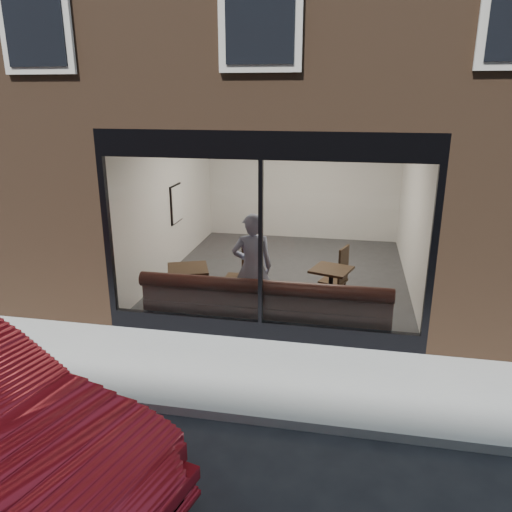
% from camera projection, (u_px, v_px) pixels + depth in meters
% --- Properties ---
extents(ground, '(120.00, 120.00, 0.00)m').
position_uv_depth(ground, '(229.00, 417.00, 5.97)').
color(ground, black).
rests_on(ground, ground).
extents(sidewalk_near, '(40.00, 2.00, 0.01)m').
position_uv_depth(sidewalk_near, '(247.00, 373.00, 6.90)').
color(sidewalk_near, gray).
rests_on(sidewalk_near, ground).
extents(kerb_near, '(40.00, 0.10, 0.12)m').
position_uv_depth(kerb_near, '(228.00, 415.00, 5.90)').
color(kerb_near, gray).
rests_on(kerb_near, ground).
extents(host_building_pier_left, '(2.50, 12.00, 3.20)m').
position_uv_depth(host_building_pier_left, '(166.00, 174.00, 13.62)').
color(host_building_pier_left, brown).
rests_on(host_building_pier_left, ground).
extents(host_building_pier_right, '(2.50, 12.00, 3.20)m').
position_uv_depth(host_building_pier_right, '(454.00, 183.00, 12.26)').
color(host_building_pier_right, brown).
rests_on(host_building_pier_right, ground).
extents(host_building_backfill, '(5.00, 6.00, 3.20)m').
position_uv_depth(host_building_backfill, '(312.00, 164.00, 15.74)').
color(host_building_backfill, brown).
rests_on(host_building_backfill, ground).
extents(cafe_floor, '(6.00, 6.00, 0.00)m').
position_uv_depth(cafe_floor, '(286.00, 274.00, 10.63)').
color(cafe_floor, '#2D2D30').
rests_on(cafe_floor, ground).
extents(cafe_ceiling, '(6.00, 6.00, 0.00)m').
position_uv_depth(cafe_ceiling, '(289.00, 121.00, 9.65)').
color(cafe_ceiling, white).
rests_on(cafe_ceiling, host_building_upper).
extents(cafe_wall_back, '(5.00, 0.00, 5.00)m').
position_uv_depth(cafe_wall_back, '(302.00, 179.00, 12.93)').
color(cafe_wall_back, silver).
rests_on(cafe_wall_back, ground).
extents(cafe_wall_left, '(0.00, 6.00, 6.00)m').
position_uv_depth(cafe_wall_left, '(171.00, 197.00, 10.59)').
color(cafe_wall_left, silver).
rests_on(cafe_wall_left, ground).
extents(cafe_wall_right, '(0.00, 6.00, 6.00)m').
position_uv_depth(cafe_wall_right, '(414.00, 207.00, 9.69)').
color(cafe_wall_right, silver).
rests_on(cafe_wall_right, ground).
extents(storefront_kick, '(5.00, 0.10, 0.30)m').
position_uv_depth(storefront_kick, '(260.00, 330.00, 7.83)').
color(storefront_kick, black).
rests_on(storefront_kick, ground).
extents(storefront_header, '(5.00, 0.10, 0.40)m').
position_uv_depth(storefront_header, '(261.00, 145.00, 6.95)').
color(storefront_header, black).
rests_on(storefront_header, host_building_upper).
extents(storefront_mullion, '(0.06, 0.10, 2.50)m').
position_uv_depth(storefront_mullion, '(261.00, 245.00, 7.40)').
color(storefront_mullion, black).
rests_on(storefront_mullion, storefront_kick).
extents(storefront_glass, '(4.80, 0.00, 4.80)m').
position_uv_depth(storefront_glass, '(260.00, 245.00, 7.37)').
color(storefront_glass, white).
rests_on(storefront_glass, storefront_kick).
extents(banquette, '(4.00, 0.55, 0.45)m').
position_uv_depth(banquette, '(265.00, 315.00, 8.18)').
color(banquette, '#381714').
rests_on(banquette, cafe_floor).
extents(person, '(0.77, 0.61, 1.86)m').
position_uv_depth(person, '(252.00, 268.00, 8.30)').
color(person, '#959FC1').
rests_on(person, cafe_floor).
extents(cafe_table_left, '(0.90, 0.90, 0.04)m').
position_uv_depth(cafe_table_left, '(188.00, 269.00, 8.81)').
color(cafe_table_left, black).
rests_on(cafe_table_left, cafe_floor).
extents(cafe_table_right, '(0.81, 0.81, 0.04)m').
position_uv_depth(cafe_table_right, '(331.00, 270.00, 8.77)').
color(cafe_table_right, black).
rests_on(cafe_table_right, cafe_floor).
extents(cafe_chair_left, '(0.39, 0.39, 0.04)m').
position_uv_depth(cafe_chair_left, '(236.00, 277.00, 9.85)').
color(cafe_chair_left, black).
rests_on(cafe_chair_left, cafe_floor).
extents(cafe_chair_right, '(0.58, 0.58, 0.04)m').
position_uv_depth(cafe_chair_right, '(333.00, 281.00, 9.64)').
color(cafe_chair_right, black).
rests_on(cafe_chair_right, cafe_floor).
extents(wall_poster, '(0.02, 0.58, 0.78)m').
position_uv_depth(wall_poster, '(177.00, 204.00, 10.86)').
color(wall_poster, white).
rests_on(wall_poster, cafe_wall_left).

